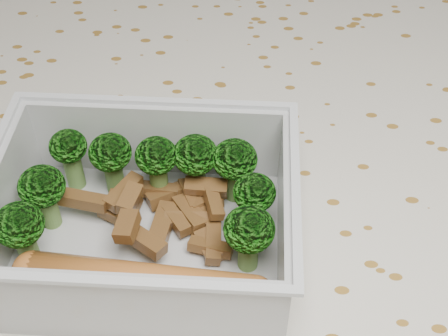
{
  "coord_description": "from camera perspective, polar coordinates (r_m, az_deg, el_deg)",
  "views": [
    {
      "loc": [
        0.01,
        -0.31,
        1.1
      ],
      "look_at": [
        0.0,
        0.0,
        0.78
      ],
      "focal_mm": 50.0,
      "sensor_mm": 36.0,
      "label": 1
    }
  ],
  "objects": [
    {
      "name": "sausage",
      "position": [
        0.39,
        -7.53,
        -10.39
      ],
      "size": [
        0.16,
        0.04,
        0.03
      ],
      "color": "#B46429",
      "rests_on": "lunch_container"
    },
    {
      "name": "meat_pile",
      "position": [
        0.43,
        -5.24,
        -4.05
      ],
      "size": [
        0.12,
        0.08,
        0.03
      ],
      "color": "brown",
      "rests_on": "lunch_container"
    },
    {
      "name": "lunch_container",
      "position": [
        0.42,
        -7.29,
        -5.15
      ],
      "size": [
        0.2,
        0.16,
        0.07
      ],
      "color": "silver",
      "rests_on": "tablecloth"
    },
    {
      "name": "broccoli_florets",
      "position": [
        0.42,
        -6.77,
        -1.34
      ],
      "size": [
        0.18,
        0.1,
        0.05
      ],
      "color": "#608C3F",
      "rests_on": "lunch_container"
    },
    {
      "name": "tablecloth",
      "position": [
        0.49,
        -0.08,
        -5.36
      ],
      "size": [
        1.46,
        0.96,
        0.19
      ],
      "color": "silver",
      "rests_on": "dining_table"
    },
    {
      "name": "dining_table",
      "position": [
        0.53,
        -0.08,
        -8.77
      ],
      "size": [
        1.4,
        0.9,
        0.75
      ],
      "color": "brown",
      "rests_on": "ground"
    }
  ]
}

